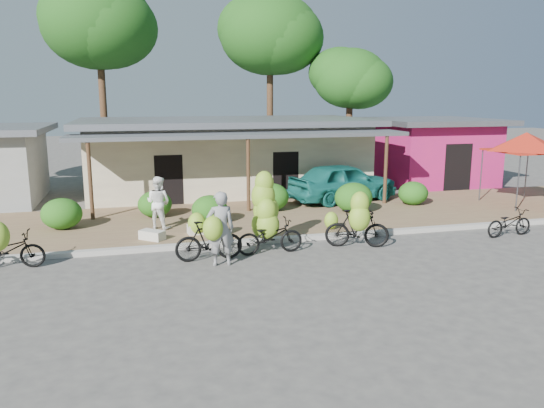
{
  "coord_description": "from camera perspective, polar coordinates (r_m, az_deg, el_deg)",
  "views": [
    {
      "loc": [
        -4.07,
        -13.03,
        4.38
      ],
      "look_at": [
        -0.16,
        1.99,
        1.2
      ],
      "focal_mm": 35.0,
      "sensor_mm": 36.0,
      "label": 1
    }
  ],
  "objects": [
    {
      "name": "vendor",
      "position": [
        13.84,
        -5.55,
        -2.65
      ],
      "size": [
        0.73,
        0.49,
        1.98
      ],
      "primitive_type": "imported",
      "rotation": [
        0.0,
        0.0,
        3.12
      ],
      "color": "gray",
      "rests_on": "ground"
    },
    {
      "name": "tree_far_center",
      "position": [
        29.42,
        -18.58,
        18.05
      ],
      "size": [
        5.68,
        5.61,
        10.14
      ],
      "color": "#543521",
      "rests_on": "ground"
    },
    {
      "name": "hedge_4",
      "position": [
        19.88,
        8.76,
        0.69
      ],
      "size": [
        1.42,
        1.28,
        1.11
      ],
      "primitive_type": "ellipsoid",
      "color": "#204E12",
      "rests_on": "sidewalk"
    },
    {
      "name": "loose_banana_b",
      "position": [
        16.68,
        -8.08,
        -2.09
      ],
      "size": [
        0.56,
        0.48,
        0.7
      ],
      "primitive_type": "ellipsoid",
      "color": "#A0B22C",
      "rests_on": "sidewalk"
    },
    {
      "name": "bystander",
      "position": [
        17.58,
        -12.13,
        0.15
      ],
      "size": [
        1.05,
        1.01,
        1.71
      ],
      "primitive_type": "imported",
      "rotation": [
        0.0,
        0.0,
        2.53
      ],
      "color": "white",
      "rests_on": "sidewalk"
    },
    {
      "name": "bike_center",
      "position": [
        15.06,
        -0.54,
        -1.81
      ],
      "size": [
        1.93,
        1.24,
        2.28
      ],
      "rotation": [
        0.0,
        0.0,
        1.62
      ],
      "color": "black",
      "rests_on": "ground"
    },
    {
      "name": "bike_far_right",
      "position": [
        18.34,
        24.15,
        -1.86
      ],
      "size": [
        1.73,
        0.76,
        0.88
      ],
      "rotation": [
        0.0,
        0.0,
        1.67
      ],
      "color": "black",
      "rests_on": "ground"
    },
    {
      "name": "ground",
      "position": [
        14.34,
        2.63,
        -6.22
      ],
      "size": [
        100.0,
        100.0,
        0.0
      ],
      "primitive_type": "plane",
      "color": "#474442",
      "rests_on": "ground"
    },
    {
      "name": "hedge_3",
      "position": [
        19.92,
        -0.07,
        0.75
      ],
      "size": [
        1.33,
        1.2,
        1.04
      ],
      "primitive_type": "ellipsoid",
      "color": "#204E12",
      "rests_on": "sidewalk"
    },
    {
      "name": "loose_banana_c",
      "position": [
        17.3,
        6.39,
        -1.77
      ],
      "size": [
        0.46,
        0.39,
        0.58
      ],
      "primitive_type": "ellipsoid",
      "color": "#A0B22C",
      "rests_on": "sidewalk"
    },
    {
      "name": "hedge_1",
      "position": [
        19.33,
        -12.49,
        -0.01
      ],
      "size": [
        1.2,
        1.08,
        0.94
      ],
      "primitive_type": "ellipsoid",
      "color": "#204E12",
      "rests_on": "sidewalk"
    },
    {
      "name": "sack_far",
      "position": [
        16.39,
        -12.77,
        -3.27
      ],
      "size": [
        0.82,
        0.78,
        0.28
      ],
      "primitive_type": "cube",
      "rotation": [
        0.0,
        0.0,
        -0.71
      ],
      "color": "silver",
      "rests_on": "sidewalk"
    },
    {
      "name": "bike_left",
      "position": [
        14.3,
        -6.74,
        -3.78
      ],
      "size": [
        1.85,
        1.16,
        1.37
      ],
      "rotation": [
        0.0,
        0.0,
        1.6
      ],
      "color": "black",
      "rests_on": "ground"
    },
    {
      "name": "hedge_2",
      "position": [
        18.1,
        -6.71,
        -0.56
      ],
      "size": [
        1.23,
        1.1,
        0.96
      ],
      "primitive_type": "ellipsoid",
      "color": "#204E12",
      "rests_on": "sidewalk"
    },
    {
      "name": "teal_van",
      "position": [
        21.94,
        7.67,
        2.37
      ],
      "size": [
        4.96,
        2.97,
        1.58
      ],
      "primitive_type": "imported",
      "rotation": [
        0.0,
        0.0,
        1.82
      ],
      "color": "#176861",
      "rests_on": "sidewalk"
    },
    {
      "name": "tree_near_right",
      "position": [
        29.92,
        8.0,
        13.41
      ],
      "size": [
        4.23,
        4.03,
        6.98
      ],
      "color": "#543521",
      "rests_on": "ground"
    },
    {
      "name": "sack_near",
      "position": [
        16.85,
        -7.59,
        -2.65
      ],
      "size": [
        0.89,
        0.51,
        0.3
      ],
      "primitive_type": "cube",
      "rotation": [
        0.0,
        0.0,
        0.13
      ],
      "color": "silver",
      "rests_on": "sidewalk"
    },
    {
      "name": "loose_banana_a",
      "position": [
        16.5,
        -5.82,
        -2.19
      ],
      "size": [
        0.56,
        0.48,
        0.7
      ],
      "primitive_type": "ellipsoid",
      "color": "#A0B22C",
      "rests_on": "sidewalk"
    },
    {
      "name": "tree_center_right",
      "position": [
        30.74,
        -0.64,
        17.96
      ],
      "size": [
        5.64,
        5.56,
        9.93
      ],
      "color": "#543521",
      "rests_on": "ground"
    },
    {
      "name": "shop_main",
      "position": [
        24.45,
        -4.95,
        5.29
      ],
      "size": [
        13.0,
        8.5,
        3.35
      ],
      "color": "beige",
      "rests_on": "ground"
    },
    {
      "name": "red_canopy",
      "position": [
        23.12,
        25.65,
        6.06
      ],
      "size": [
        3.5,
        3.5,
        2.86
      ],
      "color": "#59595E",
      "rests_on": "sidewalk"
    },
    {
      "name": "hedge_0",
      "position": [
        18.47,
        -21.69,
        -0.98
      ],
      "size": [
        1.3,
        1.17,
        1.01
      ],
      "primitive_type": "ellipsoid",
      "color": "#204E12",
      "rests_on": "sidewalk"
    },
    {
      "name": "bike_far_left",
      "position": [
        15.13,
        -26.76,
        -4.24
      ],
      "size": [
        1.91,
        1.31,
        1.41
      ],
      "rotation": [
        0.0,
        0.0,
        1.49
      ],
      "color": "black",
      "rests_on": "ground"
    },
    {
      "name": "bike_right",
      "position": [
        15.52,
        9.2,
        -2.16
      ],
      "size": [
        1.94,
        1.43,
        1.77
      ],
      "rotation": [
        0.0,
        0.0,
        1.24
      ],
      "color": "black",
      "rests_on": "ground"
    },
    {
      "name": "curb",
      "position": [
        16.16,
        0.54,
        -3.87
      ],
      "size": [
        60.0,
        0.25,
        0.15
      ],
      "primitive_type": "cube",
      "color": "#A8A399",
      "rests_on": "ground"
    },
    {
      "name": "sidewalk",
      "position": [
        18.98,
        -1.83,
        -1.58
      ],
      "size": [
        60.0,
        6.0,
        0.12
      ],
      "primitive_type": "cube",
      "color": "olive",
      "rests_on": "ground"
    },
    {
      "name": "hedge_5",
      "position": [
        21.76,
        14.94,
        1.13
      ],
      "size": [
        1.19,
        1.07,
        0.93
      ],
      "primitive_type": "ellipsoid",
      "color": "#204E12",
      "rests_on": "sidewalk"
    },
    {
      "name": "shop_pink",
      "position": [
        28.23,
        16.64,
        5.59
      ],
      "size": [
        6.0,
        6.0,
        3.25
      ],
      "color": "#BF1D5C",
      "rests_on": "ground"
    }
  ]
}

